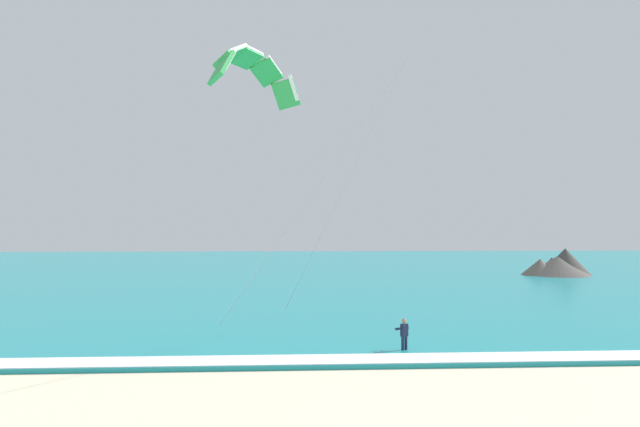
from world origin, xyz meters
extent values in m
cube|color=teal|center=(0.00, 70.94, 0.10)|extent=(200.00, 120.00, 0.20)
cube|color=white|center=(0.00, 11.94, 0.22)|extent=(200.00, 1.86, 0.04)
ellipsoid|color=#239EC6|center=(1.00, 13.74, 0.03)|extent=(1.05, 1.44, 0.05)
cube|color=black|center=(1.00, 13.96, 0.07)|extent=(0.17, 0.13, 0.04)
cube|color=black|center=(1.00, 13.52, 0.07)|extent=(0.17, 0.13, 0.04)
cylinder|color=#191E38|center=(0.91, 13.70, 0.42)|extent=(0.14, 0.14, 0.84)
cylinder|color=#191E38|center=(1.08, 13.79, 0.42)|extent=(0.14, 0.14, 0.84)
cube|color=#191E38|center=(1.00, 13.74, 1.14)|extent=(0.39, 0.34, 0.60)
sphere|color=#9E704C|center=(1.00, 13.74, 1.58)|extent=(0.22, 0.22, 0.22)
cylinder|color=#191E38|center=(0.76, 13.80, 1.19)|extent=(0.32, 0.49, 0.22)
cylinder|color=#191E38|center=(1.08, 13.97, 1.19)|extent=(0.32, 0.49, 0.22)
cylinder|color=black|center=(0.82, 14.08, 1.19)|extent=(0.50, 0.29, 0.04)
cube|color=#3F3F42|center=(0.94, 13.85, 0.92)|extent=(0.14, 0.13, 0.10)
cube|color=green|center=(-4.74, 20.91, 14.20)|extent=(1.82, 1.24, 1.83)
cube|color=white|center=(-4.28, 20.63, 14.53)|extent=(0.69, 0.95, 1.44)
cube|color=green|center=(-5.89, 20.01, 15.28)|extent=(2.01, 1.81, 1.48)
cube|color=white|center=(-5.44, 19.74, 15.60)|extent=(0.96, 1.37, 0.95)
cube|color=green|center=(-6.97, 18.61, 15.66)|extent=(2.02, 2.13, 0.79)
cube|color=white|center=(-6.52, 18.33, 15.99)|extent=(1.06, 1.50, 0.23)
cube|color=green|center=(-7.72, 17.01, 15.28)|extent=(1.82, 2.18, 1.48)
cube|color=white|center=(-7.27, 16.73, 15.60)|extent=(0.98, 1.37, 0.95)
cube|color=green|center=(-7.99, 15.58, 14.20)|extent=(1.47, 1.97, 1.83)
cube|color=white|center=(-7.54, 15.30, 14.53)|extent=(0.72, 1.01, 1.44)
cylinder|color=#B2B2B7|center=(-1.78, 17.49, 7.70)|extent=(5.94, 6.85, 13.01)
cylinder|color=#B2B2B7|center=(-3.41, 14.83, 7.70)|extent=(9.19, 1.52, 13.01)
cone|color=#47423D|center=(30.19, 55.42, 1.78)|extent=(6.46, 6.46, 3.56)
cone|color=#665B51|center=(26.94, 55.46, 1.11)|extent=(5.15, 5.15, 2.22)
cone|color=#56514C|center=(29.03, 55.07, 1.30)|extent=(8.38, 8.38, 2.61)
cone|color=#47423D|center=(29.30, 57.17, 1.16)|extent=(4.47, 4.47, 2.32)
camera|label=1|loc=(-4.48, -12.65, 5.99)|focal=31.10mm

